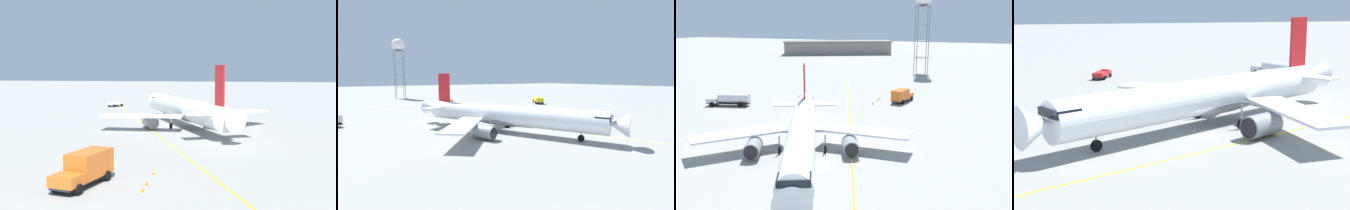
{
  "view_description": "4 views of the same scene",
  "coord_description": "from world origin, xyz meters",
  "views": [
    {
      "loc": [
        80.51,
        13.16,
        10.81
      ],
      "look_at": [
        14.53,
        1.39,
        5.2
      ],
      "focal_mm": 45.45,
      "sensor_mm": 36.0,
      "label": 1
    },
    {
      "loc": [
        -37.11,
        28.21,
        10.58
      ],
      "look_at": [
        4.24,
        0.54,
        4.93
      ],
      "focal_mm": 25.82,
      "sensor_mm": 36.0,
      "label": 2
    },
    {
      "loc": [
        -44.02,
        -23.12,
        19.03
      ],
      "look_at": [
        14.53,
        1.39,
        4.95
      ],
      "focal_mm": 41.1,
      "sensor_mm": 36.0,
      "label": 3
    },
    {
      "loc": [
        -15.3,
        -47.5,
        13.05
      ],
      "look_at": [
        -1.13,
        4.02,
        2.16
      ],
      "focal_mm": 52.79,
      "sensor_mm": 36.0,
      "label": 4
    }
  ],
  "objects": [
    {
      "name": "radar_tower",
      "position": [
        94.42,
        4.75,
        25.73
      ],
      "size": [
        5.99,
        5.99,
        29.74
      ],
      "color": "slate",
      "rests_on": "ground_plane"
    },
    {
      "name": "fuel_tanker_truck",
      "position": [
        24.37,
        33.5,
        1.58
      ],
      "size": [
        5.23,
        9.89,
        2.87
      ],
      "rotation": [
        0.0,
        0.0,
        1.88
      ],
      "color": "#232326",
      "rests_on": "ground_plane"
    },
    {
      "name": "terminal_shed",
      "position": [
        157.03,
        65.09,
        3.81
      ],
      "size": [
        41.74,
        60.66,
        7.57
      ],
      "rotation": [
        0.0,
        0.0,
        2.05
      ],
      "color": "gray",
      "rests_on": "ground_plane"
    },
    {
      "name": "catering_truck_truck",
      "position": [
        43.24,
        -1.32,
        1.66
      ],
      "size": [
        7.87,
        3.85,
        3.1
      ],
      "rotation": [
        0.0,
        0.0,
        6.1
      ],
      "color": "#232326",
      "rests_on": "ground_plane"
    },
    {
      "name": "safety_cone_mid",
      "position": [
        42.54,
        4.36,
        0.28
      ],
      "size": [
        0.36,
        0.36,
        0.55
      ],
      "color": "orange",
      "rests_on": "ground_plane"
    },
    {
      "name": "airliner_main",
      "position": [
        1.71,
        2.5,
        3.15
      ],
      "size": [
        40.26,
        29.62,
        11.49
      ],
      "rotation": [
        0.0,
        0.0,
        3.61
      ],
      "color": "white",
      "rests_on": "ground_plane"
    },
    {
      "name": "ground_plane",
      "position": [
        0.0,
        0.0,
        0.0
      ],
      "size": [
        600.0,
        600.0,
        0.0
      ],
      "primitive_type": "plane",
      "color": "gray"
    },
    {
      "name": "safety_cone_near",
      "position": [
        38.37,
        4.15,
        0.28
      ],
      "size": [
        0.36,
        0.36,
        0.55
      ],
      "color": "orange",
      "rests_on": "ground_plane"
    },
    {
      "name": "taxiway_centreline",
      "position": [
        6.49,
        -3.14,
        0.0
      ],
      "size": [
        122.68,
        51.54,
        0.01
      ],
      "rotation": [
        0.0,
        0.0,
        3.54
      ],
      "color": "yellow",
      "rests_on": "ground_plane"
    },
    {
      "name": "safety_cone_far",
      "position": [
        44.72,
        4.47,
        0.28
      ],
      "size": [
        0.36,
        0.36,
        0.55
      ],
      "color": "orange",
      "rests_on": "ground_plane"
    }
  ]
}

